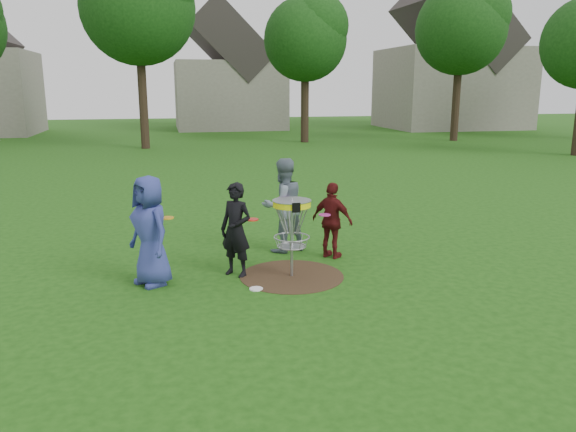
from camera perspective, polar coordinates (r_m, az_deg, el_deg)
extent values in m
plane|color=#19470F|center=(9.76, 0.38, -6.12)|extent=(100.00, 100.00, 0.00)
cylinder|color=#47331E|center=(9.76, 0.38, -6.10)|extent=(1.80, 1.80, 0.01)
imported|color=navy|center=(9.40, -13.83, -1.47)|extent=(0.97, 1.06, 1.82)
imported|color=black|center=(9.63, -5.31, -1.40)|extent=(0.70, 0.69, 1.63)
imported|color=slate|center=(10.99, -0.52, 1.09)|extent=(1.09, 0.97, 1.85)
imported|color=#531313|center=(10.63, 4.52, -0.47)|extent=(0.84, 0.87, 1.45)
cylinder|color=white|center=(9.16, -3.26, -7.40)|extent=(0.22, 0.22, 0.02)
cylinder|color=#9EA0A5|center=(9.56, 0.39, -2.21)|extent=(0.05, 0.05, 1.38)
cylinder|color=#F1EE0C|center=(9.42, 0.39, 1.26)|extent=(0.64, 0.64, 0.10)
cylinder|color=#9EA0A5|center=(9.41, 0.39, 1.59)|extent=(0.66, 0.66, 0.01)
cube|color=black|center=(9.11, 0.85, 0.85)|extent=(0.14, 0.02, 0.16)
torus|color=#9EA0A5|center=(9.55, 0.39, -2.15)|extent=(0.62, 0.62, 0.02)
torus|color=#9EA0A5|center=(9.60, 0.39, -3.07)|extent=(0.50, 0.50, 0.02)
cylinder|color=#9EA0A5|center=(9.60, 0.39, -3.13)|extent=(0.44, 0.44, 0.01)
cylinder|color=orange|center=(9.33, -12.19, -0.18)|extent=(0.22, 0.22, 0.02)
cylinder|color=red|center=(9.54, -3.67, -0.35)|extent=(0.22, 0.22, 0.02)
cylinder|color=#E43CC8|center=(10.68, -0.38, 1.88)|extent=(0.22, 0.22, 0.02)
cylinder|color=#D638A2|center=(10.36, 3.74, 0.12)|extent=(0.22, 0.22, 0.02)
cylinder|color=#38281C|center=(30.52, -14.49, 10.98)|extent=(0.46, 0.46, 4.62)
sphere|color=#164211|center=(30.74, -15.02, 19.82)|extent=(5.72, 5.72, 5.72)
cylinder|color=#38281C|center=(33.01, 1.72, 10.78)|extent=(0.46, 0.46, 3.78)
sphere|color=#164211|center=(33.08, 1.76, 17.49)|extent=(4.68, 4.68, 4.68)
cylinder|color=#38281C|center=(35.39, 16.68, 10.75)|extent=(0.46, 0.46, 4.20)
sphere|color=#164211|center=(35.51, 17.15, 17.68)|extent=(5.20, 5.20, 5.20)
cube|color=gray|center=(44.28, -6.02, 12.09)|extent=(8.00, 7.00, 5.00)
cube|color=#2D2826|center=(44.40, -6.15, 17.18)|extent=(6.11, 7.14, 6.11)
cube|color=gray|center=(46.54, 16.23, 12.32)|extent=(10.00, 8.00, 6.00)
cube|color=#2D2826|center=(46.77, 16.62, 18.19)|extent=(7.64, 8.16, 7.64)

